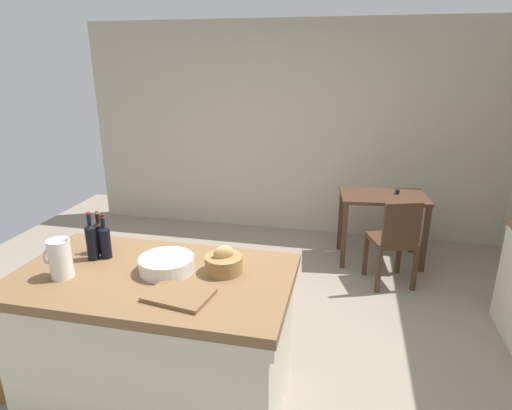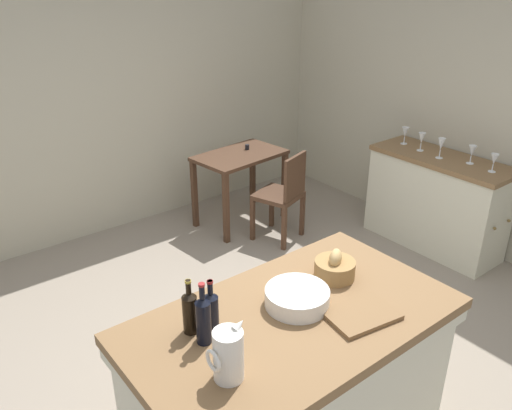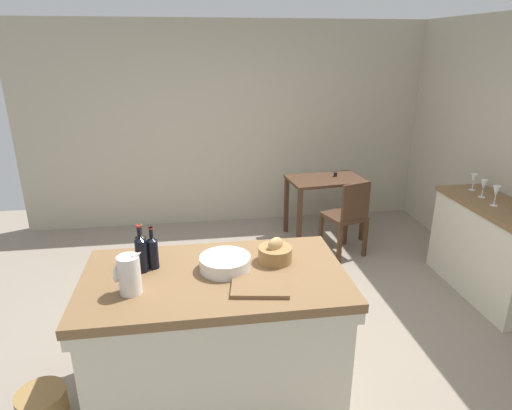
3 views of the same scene
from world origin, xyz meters
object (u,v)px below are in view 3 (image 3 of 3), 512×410
object	(u,v)px
writing_desk	(325,188)
pitcher	(129,274)
island_table	(217,330)
wine_glass_middle	(496,192)
wine_bottle_amber	(141,248)
bread_basket	(275,253)
wine_bottle_dark	(153,252)
wash_bowl	(225,263)
wooden_chair	(347,215)
wine_bottle_green	(141,253)
side_cabinet	(490,250)
cutting_board	(260,287)
wine_glass_far_right	(474,179)
wine_glass_right	(484,185)

from	to	relation	value
writing_desk	pitcher	world-z (taller)	pitcher
island_table	wine_glass_middle	xyz separation A→B (m)	(2.61, 0.92, 0.54)
island_table	wine_bottle_amber	bearing A→B (deg)	155.55
bread_basket	wine_bottle_dark	world-z (taller)	wine_bottle_dark
wash_bowl	bread_basket	xyz separation A→B (m)	(0.34, 0.07, 0.02)
wooden_chair	bread_basket	distance (m)	2.19
wine_bottle_dark	wine_bottle_green	bearing A→B (deg)	-149.90
side_cabinet	wine_bottle_green	distance (m)	3.28
cutting_board	writing_desk	bearing A→B (deg)	65.21
wine_glass_middle	wine_glass_far_right	size ratio (longest dim) A/B	1.12
writing_desk	wine_glass_middle	distance (m)	1.95
pitcher	wine_bottle_green	size ratio (longest dim) A/B	0.87
cutting_board	wine_bottle_dark	distance (m)	0.75
wooden_chair	cutting_board	world-z (taller)	cutting_board
pitcher	wine_bottle_green	world-z (taller)	wine_bottle_green
wooden_chair	bread_basket	bearing A→B (deg)	-123.53
writing_desk	wine_bottle_dark	size ratio (longest dim) A/B	3.34
side_cabinet	pitcher	size ratio (longest dim) A/B	4.74
wine_glass_middle	wine_glass_far_right	bearing A→B (deg)	79.35
side_cabinet	wine_glass_right	xyz separation A→B (m)	(-0.01, 0.24, 0.57)
wine_bottle_dark	wine_bottle_amber	size ratio (longest dim) A/B	1.00
bread_basket	wine_glass_right	world-z (taller)	bread_basket
writing_desk	wine_glass_right	xyz separation A→B (m)	(1.15, -1.32, 0.39)
wine_glass_right	wooden_chair	bearing A→B (deg)	145.13
side_cabinet	wash_bowl	world-z (taller)	wash_bowl
writing_desk	wine_glass_far_right	distance (m)	1.66
island_table	bread_basket	bearing A→B (deg)	16.08
wine_bottle_amber	wooden_chair	bearing A→B (deg)	39.34
island_table	wine_bottle_dark	bearing A→B (deg)	159.13
cutting_board	wine_bottle_green	world-z (taller)	wine_bottle_green
wooden_chair	cutting_board	bearing A→B (deg)	-122.28
bread_basket	wine_glass_far_right	world-z (taller)	bread_basket
bread_basket	wine_glass_far_right	xyz separation A→B (m)	(2.28, 1.26, 0.04)
pitcher	wine_bottle_dark	bearing A→B (deg)	69.15
wooden_chair	wine_bottle_green	bearing A→B (deg)	-138.87
wash_bowl	wooden_chair	bearing A→B (deg)	50.49
side_cabinet	wine_bottle_green	world-z (taller)	wine_bottle_green
cutting_board	wine_bottle_amber	xyz separation A→B (m)	(-0.72, 0.42, 0.10)
side_cabinet	cutting_board	size ratio (longest dim) A/B	3.84
writing_desk	bread_basket	distance (m)	2.61
wooden_chair	wine_bottle_amber	bearing A→B (deg)	-140.66
wash_bowl	wine_glass_middle	size ratio (longest dim) A/B	1.77
pitcher	bread_basket	bearing A→B (deg)	16.25
writing_desk	cutting_board	bearing A→B (deg)	-114.79
wine_bottle_dark	wine_bottle_green	world-z (taller)	wine_bottle_green
pitcher	wash_bowl	distance (m)	0.61
pitcher	wine_bottle_dark	xyz separation A→B (m)	(0.11, 0.29, -0.01)
writing_desk	wine_glass_far_right	size ratio (longest dim) A/B	5.70
writing_desk	wine_glass_middle	size ratio (longest dim) A/B	5.09
side_cabinet	pitcher	world-z (taller)	pitcher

